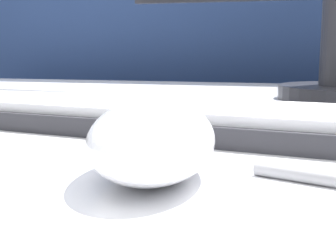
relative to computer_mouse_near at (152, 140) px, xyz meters
name	(u,v)px	position (x,y,z in m)	size (l,w,h in m)	color
partition_panel	(274,122)	(0.03, 0.90, -0.12)	(5.00, 0.03, 1.27)	navy
computer_mouse_near	(152,140)	(0.00, 0.00, 0.00)	(0.08, 0.12, 0.04)	white
keyboard	(116,114)	(-0.09, 0.17, -0.01)	(0.45, 0.19, 0.02)	#28282D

